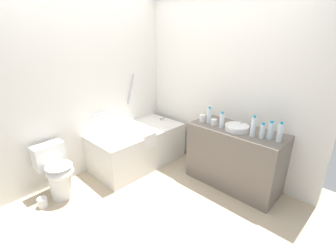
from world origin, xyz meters
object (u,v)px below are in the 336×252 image
at_px(water_bottle_1, 209,115).
at_px(toilet_paper_roll, 43,202).
at_px(toilet, 57,171).
at_px(water_bottle_4, 222,120).
at_px(sink_faucet, 244,124).
at_px(water_bottle_2, 280,132).
at_px(drinking_glass_0, 202,118).
at_px(drinking_glass_1, 214,122).
at_px(bathtub, 138,145).
at_px(sink_basin, 237,128).
at_px(water_bottle_5, 271,131).
at_px(water_bottle_0, 253,127).
at_px(water_bottle_3, 262,131).

height_order(water_bottle_1, toilet_paper_roll, water_bottle_1).
xyz_separation_m(toilet, water_bottle_4, (1.66, -1.30, 0.57)).
bearing_deg(toilet_paper_roll, sink_faucet, -33.45).
xyz_separation_m(water_bottle_2, drinking_glass_0, (-0.07, 1.00, -0.06)).
height_order(toilet, drinking_glass_1, drinking_glass_1).
bearing_deg(bathtub, drinking_glass_0, -63.36).
xyz_separation_m(sink_basin, drinking_glass_0, (-0.05, 0.50, 0.02)).
height_order(bathtub, water_bottle_5, bathtub).
height_order(water_bottle_4, water_bottle_5, same).
bearing_deg(drinking_glass_1, sink_faucet, -56.06).
bearing_deg(drinking_glass_0, water_bottle_4, -92.64).
height_order(water_bottle_4, drinking_glass_0, water_bottle_4).
bearing_deg(water_bottle_5, drinking_glass_0, 94.52).
distance_m(bathtub, water_bottle_0, 1.80).
relative_size(sink_faucet, drinking_glass_0, 1.52).
relative_size(water_bottle_1, water_bottle_4, 1.06).
relative_size(sink_basin, water_bottle_1, 1.30).
relative_size(water_bottle_5, toilet_paper_roll, 1.82).
relative_size(water_bottle_0, water_bottle_4, 1.21).
xyz_separation_m(bathtub, water_bottle_0, (0.45, -1.62, 0.63)).
xyz_separation_m(sink_basin, water_bottle_4, (-0.06, 0.19, 0.07)).
relative_size(bathtub, water_bottle_4, 6.66).
relative_size(bathtub, sink_basin, 4.81).
xyz_separation_m(water_bottle_2, water_bottle_3, (-0.04, 0.18, -0.02)).
bearing_deg(water_bottle_4, sink_faucet, -37.80).
xyz_separation_m(bathtub, drinking_glass_1, (0.46, -1.08, 0.55)).
bearing_deg(water_bottle_3, sink_basin, 86.42).
bearing_deg(toilet, water_bottle_4, 48.11).
bearing_deg(water_bottle_1, sink_basin, -86.90).
xyz_separation_m(sink_basin, water_bottle_0, (-0.05, -0.23, 0.09)).
bearing_deg(toilet_paper_roll, water_bottle_1, -27.41).
bearing_deg(water_bottle_5, water_bottle_3, 120.16).
xyz_separation_m(toilet, water_bottle_3, (1.70, -1.81, 0.55)).
distance_m(toilet, toilet_paper_roll, 0.39).
xyz_separation_m(water_bottle_0, water_bottle_3, (0.03, -0.10, -0.04)).
bearing_deg(toilet_paper_roll, water_bottle_4, -32.87).
xyz_separation_m(water_bottle_0, water_bottle_1, (0.03, 0.64, -0.02)).
distance_m(sink_basin, toilet_paper_roll, 2.55).
height_order(bathtub, water_bottle_1, bathtub).
height_order(sink_faucet, drinking_glass_0, drinking_glass_0).
bearing_deg(drinking_glass_0, bathtub, 116.64).
bearing_deg(water_bottle_3, sink_faucet, 58.74).
bearing_deg(water_bottle_4, drinking_glass_1, 79.67).
height_order(toilet, water_bottle_1, water_bottle_1).
height_order(bathtub, sink_faucet, bathtub).
height_order(toilet, drinking_glass_0, drinking_glass_0).
xyz_separation_m(water_bottle_2, water_bottle_4, (-0.08, 0.69, -0.01)).
relative_size(water_bottle_4, water_bottle_5, 1.00).
height_order(toilet, water_bottle_3, water_bottle_3).
bearing_deg(toilet_paper_roll, drinking_glass_0, -25.56).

